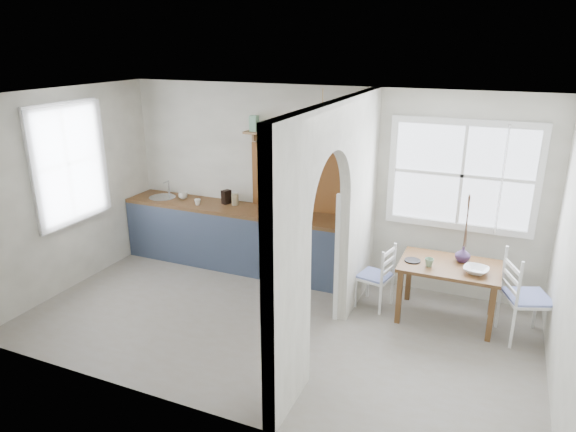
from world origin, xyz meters
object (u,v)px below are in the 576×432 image
at_px(chair_left, 375,275).
at_px(kettle, 347,214).
at_px(dining_table, 447,292).
at_px(vase, 463,254).
at_px(chair_right, 528,297).

relative_size(chair_left, kettle, 3.21).
xyz_separation_m(dining_table, kettle, (-1.35, 0.35, 0.68)).
bearing_deg(vase, dining_table, -128.37).
bearing_deg(dining_table, chair_right, -6.32).
distance_m(dining_table, kettle, 1.55).
relative_size(kettle, vase, 1.39).
bearing_deg(dining_table, chair_left, -179.00).
bearing_deg(vase, kettle, 171.99).
xyz_separation_m(dining_table, chair_left, (-0.86, -0.02, 0.06)).
xyz_separation_m(chair_right, kettle, (-2.20, 0.44, 0.52)).
height_order(chair_left, vase, vase).
height_order(kettle, vase, kettle).
bearing_deg(vase, chair_right, -18.04).
bearing_deg(kettle, chair_left, -60.51).
relative_size(chair_right, kettle, 3.96).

